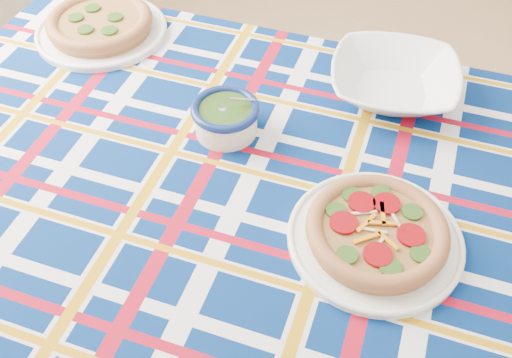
% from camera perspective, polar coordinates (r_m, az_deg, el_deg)
% --- Properties ---
extents(floor, '(4.00, 4.00, 0.00)m').
position_cam_1_polar(floor, '(2.10, 20.98, -6.83)').
color(floor, '#A78156').
rests_on(floor, ground).
extents(dining_table, '(1.82, 1.29, 0.79)m').
position_cam_1_polar(dining_table, '(1.12, 3.02, -5.20)').
color(dining_table, brown).
rests_on(dining_table, floor).
extents(tablecloth, '(1.86, 1.33, 0.11)m').
position_cam_1_polar(tablecloth, '(1.10, 3.07, -4.39)').
color(tablecloth, navy).
rests_on(tablecloth, dining_table).
extents(main_focaccia_plate, '(0.38, 0.38, 0.06)m').
position_cam_1_polar(main_focaccia_plate, '(1.00, 11.99, -5.09)').
color(main_focaccia_plate, olive).
rests_on(main_focaccia_plate, tablecloth).
extents(pesto_bowl, '(0.16, 0.16, 0.08)m').
position_cam_1_polar(pesto_bowl, '(1.16, -3.05, 6.34)').
color(pesto_bowl, '#1B340E').
rests_on(pesto_bowl, tablecloth).
extents(serving_bowl, '(0.28, 0.28, 0.07)m').
position_cam_1_polar(serving_bowl, '(1.30, 13.63, 9.52)').
color(serving_bowl, white).
rests_on(serving_bowl, tablecloth).
extents(second_focaccia_plate, '(0.41, 0.41, 0.06)m').
position_cam_1_polar(second_focaccia_plate, '(1.51, -15.34, 14.78)').
color(second_focaccia_plate, olive).
rests_on(second_focaccia_plate, tablecloth).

